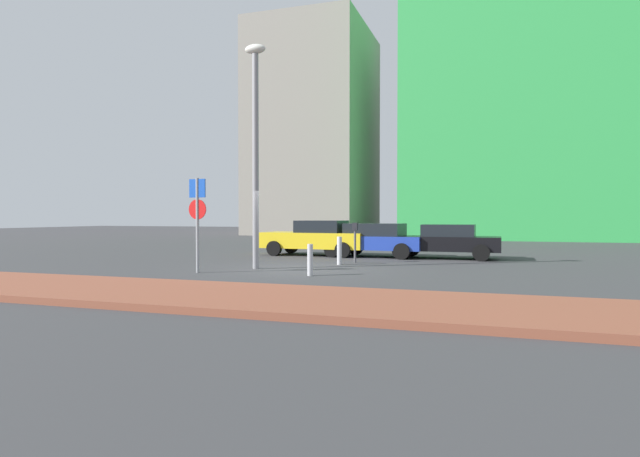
# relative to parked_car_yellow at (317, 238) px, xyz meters

# --- Properties ---
(ground_plane) EXTENTS (120.00, 120.00, 0.00)m
(ground_plane) POSITION_rel_parked_car_yellow_xyz_m (1.26, -5.68, -0.77)
(ground_plane) COLOR #38383A
(sidewalk_brick) EXTENTS (40.00, 3.30, 0.14)m
(sidewalk_brick) POSITION_rel_parked_car_yellow_xyz_m (1.26, -11.94, -0.70)
(sidewalk_brick) COLOR brown
(sidewalk_brick) RESTS_ON ground
(parked_car_yellow) EXTENTS (4.60, 2.15, 1.50)m
(parked_car_yellow) POSITION_rel_parked_car_yellow_xyz_m (0.00, 0.00, 0.00)
(parked_car_yellow) COLOR gold
(parked_car_yellow) RESTS_ON ground
(parked_car_blue) EXTENTS (4.39, 2.28, 1.39)m
(parked_car_blue) POSITION_rel_parked_car_yellow_xyz_m (2.48, 0.02, -0.03)
(parked_car_blue) COLOR #1E389E
(parked_car_blue) RESTS_ON ground
(parked_car_black) EXTENTS (4.47, 1.91, 1.36)m
(parked_car_black) POSITION_rel_parked_car_yellow_xyz_m (5.34, -0.00, -0.06)
(parked_car_black) COLOR black
(parked_car_black) RESTS_ON ground
(parking_sign_post) EXTENTS (0.60, 0.10, 2.82)m
(parking_sign_post) POSITION_rel_parked_car_yellow_xyz_m (-1.15, -7.65, 1.01)
(parking_sign_post) COLOR gray
(parking_sign_post) RESTS_ON ground
(parking_meter) EXTENTS (0.18, 0.14, 1.45)m
(parking_meter) POSITION_rel_parked_car_yellow_xyz_m (2.46, -2.91, 0.17)
(parking_meter) COLOR #4C4C51
(parking_meter) RESTS_ON ground
(street_lamp) EXTENTS (0.70, 0.36, 7.16)m
(street_lamp) POSITION_rel_parked_car_yellow_xyz_m (-0.02, -6.03, 3.43)
(street_lamp) COLOR gray
(street_lamp) RESTS_ON ground
(traffic_bollard_near) EXTENTS (0.17, 0.17, 0.98)m
(traffic_bollard_near) POSITION_rel_parked_car_yellow_xyz_m (2.14, -3.85, -0.28)
(traffic_bollard_near) COLOR #B7B7BC
(traffic_bollard_near) RESTS_ON ground
(traffic_bollard_mid) EXTENTS (0.16, 0.16, 0.90)m
(traffic_bollard_mid) POSITION_rel_parked_car_yellow_xyz_m (2.30, -7.33, -0.32)
(traffic_bollard_mid) COLOR #B7B7BC
(traffic_bollard_mid) RESTS_ON ground
(building_colorful_midrise) EXTENTS (17.62, 14.85, 31.47)m
(building_colorful_midrise) POSITION_rel_parked_car_yellow_xyz_m (9.40, 23.67, 14.97)
(building_colorful_midrise) COLOR green
(building_colorful_midrise) RESTS_ON ground
(building_under_construction) EXTENTS (10.11, 11.92, 19.32)m
(building_under_construction) POSITION_rel_parked_car_yellow_xyz_m (-9.08, 26.10, 8.89)
(building_under_construction) COLOR gray
(building_under_construction) RESTS_ON ground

